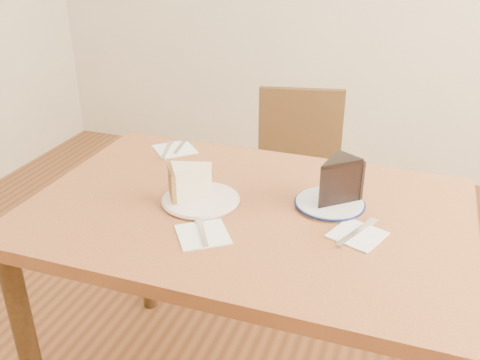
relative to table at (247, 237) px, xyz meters
name	(u,v)px	position (x,y,z in m)	size (l,w,h in m)	color
table	(247,237)	(0.00, 0.00, 0.00)	(1.20, 0.80, 0.75)	brown
chair_far	(297,184)	(-0.03, 0.73, -0.18)	(0.50, 0.50, 0.84)	black
plate_cream	(201,200)	(-0.13, -0.01, 0.10)	(0.21, 0.21, 0.01)	white
plate_navy	(330,203)	(0.21, 0.09, 0.10)	(0.19, 0.19, 0.01)	silver
carrot_cake	(193,182)	(-0.16, -0.01, 0.15)	(0.08, 0.11, 0.09)	beige
chocolate_cake	(334,183)	(0.22, 0.09, 0.17)	(0.09, 0.12, 0.11)	black
napkin_cream	(203,234)	(-0.06, -0.18, 0.10)	(0.12, 0.12, 0.00)	white
napkin_navy	(357,235)	(0.31, -0.05, 0.10)	(0.12, 0.12, 0.00)	white
napkin_spare	(175,149)	(-0.36, 0.30, 0.10)	(0.13, 0.13, 0.00)	white
fork_cream	(202,231)	(-0.06, -0.17, 0.10)	(0.01, 0.14, 0.00)	silver
knife_navy	(357,232)	(0.31, -0.04, 0.10)	(0.02, 0.17, 0.00)	silver
fork_spare	(181,146)	(-0.35, 0.32, 0.10)	(0.01, 0.14, 0.00)	white
knife_spare	(167,150)	(-0.38, 0.28, 0.10)	(0.01, 0.16, 0.00)	silver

